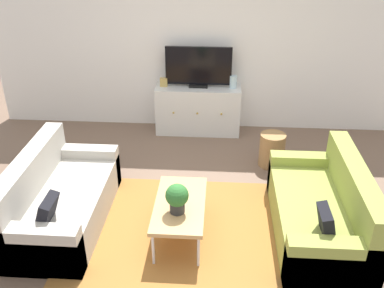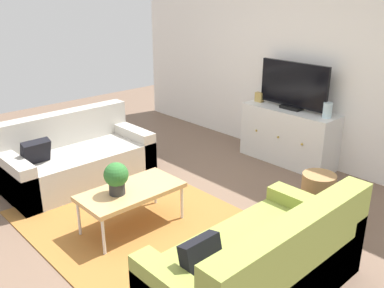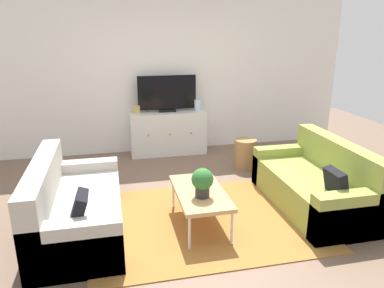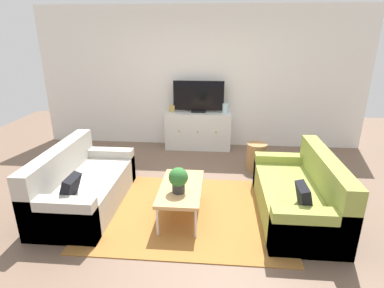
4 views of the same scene
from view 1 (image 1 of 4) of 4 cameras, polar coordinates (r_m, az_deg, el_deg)
ground_plane at (r=4.80m, az=-0.41°, el=-10.30°), size 10.00×10.00×0.00m
wall_back at (r=6.52m, az=1.27°, el=13.59°), size 6.40×0.12×2.70m
area_rug at (r=4.68m, az=-0.55°, el=-11.39°), size 2.50×1.90×0.01m
couch_left_side at (r=4.86m, az=-17.79°, el=-7.37°), size 0.86×1.70×0.81m
couch_right_side at (r=4.69m, az=17.47°, el=-8.80°), size 0.86×1.70×0.81m
coffee_table at (r=4.40m, az=-1.63°, el=-8.25°), size 0.51×0.99×0.41m
potted_plant at (r=4.16m, az=-2.02°, el=-7.16°), size 0.23×0.23×0.31m
tv_console at (r=6.57m, az=0.83°, el=4.65°), size 1.28×0.47×0.73m
flat_screen_tv at (r=6.36m, az=0.88°, el=10.27°), size 0.98×0.16×0.61m
glass_vase at (r=6.40m, az=5.56°, el=8.29°), size 0.11×0.11×0.19m
mantel_clock at (r=6.46m, az=-3.80°, el=8.28°), size 0.11×0.07×0.13m
wicker_basket at (r=5.80m, az=10.67°, el=-0.78°), size 0.34×0.34×0.46m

